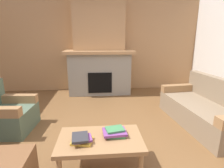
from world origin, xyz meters
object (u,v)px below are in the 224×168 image
object	(u,v)px
armchair	(6,115)
couch	(206,110)
fireplace	(99,52)
coffee_table	(100,142)

from	to	relation	value
armchair	couch	bearing A→B (deg)	-1.05
fireplace	coffee_table	size ratio (longest dim) A/B	2.70
fireplace	armchair	xyz separation A→B (m)	(-1.65, -2.10, -0.87)
armchair	coffee_table	size ratio (longest dim) A/B	0.85
coffee_table	fireplace	bearing A→B (deg)	89.25
fireplace	armchair	distance (m)	2.81
coffee_table	couch	bearing A→B (deg)	27.53
fireplace	couch	world-z (taller)	fireplace
armchair	fireplace	bearing A→B (deg)	51.77
armchair	coffee_table	distance (m)	1.95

